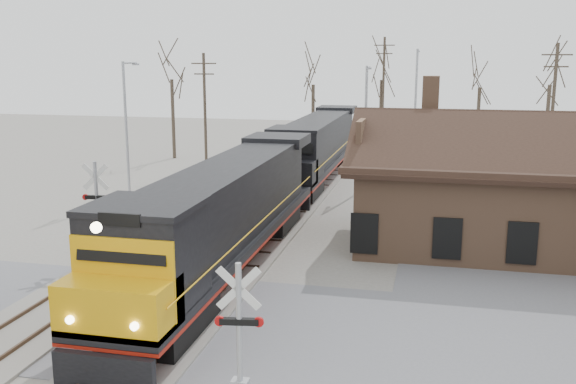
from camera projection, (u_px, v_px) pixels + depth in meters
name	position (u px, v px, depth m)	size (l,w,h in m)	color
ground	(175.00, 323.00, 21.67)	(140.00, 140.00, 0.00)	gray
road	(175.00, 322.00, 21.67)	(60.00, 9.00, 0.03)	slate
track_main	(280.00, 216.00, 35.96)	(3.40, 90.00, 0.24)	gray
track_siding	(204.00, 212.00, 36.95)	(3.40, 90.00, 0.24)	gray
depot	(513.00, 196.00, 29.98)	(15.20, 9.31, 7.90)	#876045
locomotive_lead	(221.00, 217.00, 25.99)	(3.12, 20.91, 4.64)	black
locomotive_trailing	(316.00, 147.00, 46.19)	(3.12, 20.91, 4.40)	black
crossbuck_near	(240.00, 351.00, 15.28)	(1.17, 0.31, 4.13)	#A5A8AD
crossbuck_far	(98.00, 216.00, 27.68)	(1.27, 0.33, 4.46)	#A5A8AD
streetlight_a	(127.00, 123.00, 39.52)	(0.25, 2.04, 8.55)	#A5A8AD
streetlight_b	(366.00, 121.00, 42.44)	(0.25, 2.04, 8.24)	#A5A8AD
streetlight_c	(415.00, 103.00, 50.25)	(0.25, 2.04, 9.42)	#A5A8AD
utility_pole_a	(205.00, 110.00, 49.99)	(2.00, 0.24, 9.11)	#382D23
utility_pole_b	(383.00, 90.00, 63.44)	(2.00, 0.24, 10.72)	#382D23
utility_pole_c	(552.00, 111.00, 44.37)	(2.00, 0.24, 9.75)	#382D23
tree_a	(171.00, 66.00, 55.32)	(4.60, 4.60, 11.27)	#382D23
tree_b	(313.00, 73.00, 59.58)	(4.18, 4.18, 10.25)	#382D23
tree_c	(382.00, 69.00, 63.24)	(4.38, 4.38, 10.73)	#382D23
tree_d	(480.00, 77.00, 59.02)	(4.03, 4.03, 9.88)	#382D23
tree_e	(551.00, 72.00, 53.21)	(4.36, 4.36, 10.67)	#382D23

